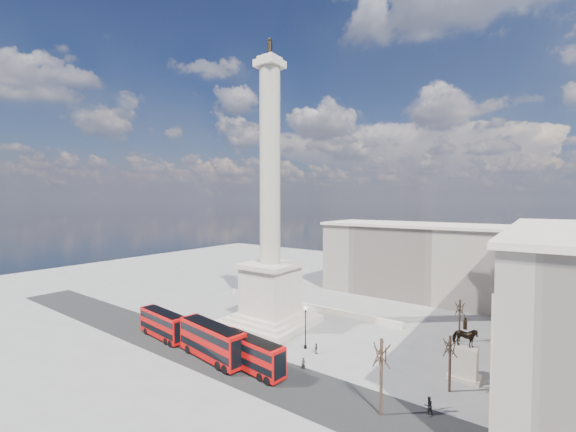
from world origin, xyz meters
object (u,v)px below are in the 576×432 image
(red_bus_a, at_px, (163,324))
(pedestrian_walking, at_px, (303,364))
(pedestrian_standing, at_px, (429,405))
(nelsons_column, at_px, (270,251))
(red_bus_c, at_px, (251,354))
(pedestrian_crossing, at_px, (316,349))
(victorian_lamp, at_px, (305,324))
(red_bus_b, at_px, (212,341))
(equestrian_statue, at_px, (464,358))

(red_bus_a, relative_size, pedestrian_walking, 6.51)
(red_bus_a, distance_m, pedestrian_standing, 39.63)
(nelsons_column, distance_m, red_bus_c, 20.70)
(red_bus_a, relative_size, pedestrian_standing, 5.89)
(pedestrian_walking, distance_m, pedestrian_crossing, 5.34)
(nelsons_column, bearing_deg, red_bus_c, -59.18)
(red_bus_a, height_order, victorian_lamp, victorian_lamp)
(red_bus_b, distance_m, pedestrian_standing, 27.78)
(red_bus_b, distance_m, victorian_lamp, 13.55)
(pedestrian_standing, distance_m, pedestrian_crossing, 17.57)
(red_bus_c, distance_m, pedestrian_crossing, 10.18)
(victorian_lamp, relative_size, pedestrian_standing, 3.46)
(red_bus_a, xyz_separation_m, pedestrian_crossing, (22.74, 9.25, -1.47))
(pedestrian_walking, bearing_deg, victorian_lamp, 111.25)
(red_bus_b, relative_size, pedestrian_walking, 7.47)
(victorian_lamp, distance_m, equestrian_statue, 20.95)
(nelsons_column, xyz_separation_m, equestrian_statue, (31.53, -1.47, -10.31))
(red_bus_a, distance_m, red_bus_c, 18.61)
(red_bus_c, height_order, pedestrian_walking, red_bus_c)
(equestrian_statue, bearing_deg, pedestrian_crossing, -166.07)
(pedestrian_walking, bearing_deg, equestrian_statue, 20.03)
(pedestrian_standing, relative_size, pedestrian_crossing, 1.20)
(nelsons_column, height_order, pedestrian_standing, nelsons_column)
(nelsons_column, bearing_deg, red_bus_a, -121.98)
(equestrian_statue, bearing_deg, nelsons_column, 177.32)
(equestrian_statue, bearing_deg, red_bus_b, -153.50)
(victorian_lamp, relative_size, equestrian_statue, 0.82)
(pedestrian_crossing, bearing_deg, victorian_lamp, 57.35)
(victorian_lamp, bearing_deg, red_bus_b, -128.84)
(red_bus_b, bearing_deg, victorian_lamp, 58.95)
(nelsons_column, xyz_separation_m, pedestrian_standing, (29.90, -11.50, -12.01))
(pedestrian_walking, height_order, pedestrian_crossing, pedestrian_walking)
(equestrian_statue, bearing_deg, victorian_lamp, -169.12)
(nelsons_column, relative_size, pedestrian_standing, 27.53)
(victorian_lamp, relative_size, pedestrian_crossing, 4.14)
(red_bus_c, bearing_deg, pedestrian_walking, 43.06)
(equestrian_statue, distance_m, pedestrian_walking, 19.74)
(victorian_lamp, height_order, pedestrian_standing, victorian_lamp)
(red_bus_a, distance_m, pedestrian_crossing, 24.59)
(pedestrian_standing, bearing_deg, victorian_lamp, -58.92)
(red_bus_a, height_order, pedestrian_standing, red_bus_a)
(red_bus_b, height_order, red_bus_c, red_bus_b)
(nelsons_column, distance_m, red_bus_b, 19.18)
(pedestrian_walking, bearing_deg, red_bus_c, -153.04)
(red_bus_a, bearing_deg, pedestrian_standing, 11.48)
(pedestrian_standing, bearing_deg, nelsons_column, -62.14)
(red_bus_b, distance_m, equestrian_statue, 32.41)
(pedestrian_walking, distance_m, pedestrian_standing, 15.44)
(red_bus_a, distance_m, victorian_lamp, 22.81)
(red_bus_b, bearing_deg, equestrian_statue, 34.29)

